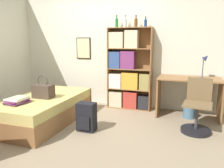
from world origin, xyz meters
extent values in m
plane|color=gray|center=(0.00, 0.00, 0.00)|extent=(14.00, 14.00, 0.00)
cube|color=beige|center=(0.00, 1.50, 1.30)|extent=(10.00, 0.06, 2.60)
cube|color=black|center=(-0.52, 1.46, 1.30)|extent=(0.35, 0.02, 0.49)
cube|color=beige|center=(-0.52, 1.44, 1.30)|extent=(0.31, 0.01, 0.45)
cube|color=olive|center=(-0.63, 0.00, 0.15)|extent=(1.03, 1.90, 0.30)
cube|color=tan|center=(-0.63, 0.00, 0.38)|extent=(1.00, 1.87, 0.17)
cube|color=olive|center=(-0.63, 0.93, 0.23)|extent=(1.03, 0.04, 0.47)
cube|color=#47382D|center=(-0.59, -0.05, 0.58)|extent=(0.35, 0.21, 0.23)
torus|color=#47382D|center=(-0.59, -0.05, 0.76)|extent=(0.21, 0.02, 0.21)
cube|color=#232328|center=(-0.79, -0.49, 0.48)|extent=(0.30, 0.32, 0.02)
cube|color=#7A336B|center=(-0.78, -0.49, 0.49)|extent=(0.36, 0.39, 0.01)
cube|color=beige|center=(-0.78, -0.48, 0.50)|extent=(0.23, 0.31, 0.02)
cube|color=#7A336B|center=(-0.77, -0.49, 0.52)|extent=(0.26, 0.35, 0.02)
cube|color=silver|center=(-0.79, -0.50, 0.54)|extent=(0.30, 0.28, 0.02)
cube|color=beige|center=(-0.76, -0.47, 0.56)|extent=(0.25, 0.28, 0.02)
cube|color=olive|center=(0.18, 1.31, 0.87)|extent=(0.02, 0.28, 1.74)
cube|color=olive|center=(1.10, 1.31, 0.87)|extent=(0.02, 0.28, 1.74)
cube|color=olive|center=(0.64, 1.44, 0.87)|extent=(0.94, 0.01, 1.74)
cube|color=olive|center=(0.64, 1.31, 0.01)|extent=(0.90, 0.28, 0.02)
cube|color=olive|center=(0.64, 1.31, 0.44)|extent=(0.90, 0.28, 0.02)
cube|color=olive|center=(0.64, 1.31, 0.87)|extent=(0.90, 0.28, 0.02)
cube|color=olive|center=(0.64, 1.31, 1.31)|extent=(0.90, 0.28, 0.02)
cube|color=olive|center=(0.64, 1.31, 1.73)|extent=(0.90, 0.28, 0.02)
cube|color=beige|center=(0.35, 1.29, 0.19)|extent=(0.30, 0.21, 0.34)
cube|color=#B2382D|center=(0.68, 1.29, 0.20)|extent=(0.30, 0.21, 0.36)
cube|color=#232328|center=(0.97, 1.29, 0.16)|extent=(0.22, 0.21, 0.29)
cube|color=silver|center=(0.33, 1.29, 0.60)|extent=(0.27, 0.21, 0.32)
cube|color=gold|center=(0.66, 1.29, 0.62)|extent=(0.35, 0.21, 0.35)
cube|color=#99894C|center=(0.98, 1.29, 0.62)|extent=(0.21, 0.21, 0.34)
cube|color=#334C84|center=(0.32, 1.29, 1.06)|extent=(0.25, 0.21, 0.36)
cube|color=#7A336B|center=(0.61, 1.29, 1.07)|extent=(0.30, 0.21, 0.37)
cube|color=beige|center=(0.35, 1.29, 1.48)|extent=(0.31, 0.21, 0.33)
cube|color=beige|center=(0.68, 1.29, 1.50)|extent=(0.27, 0.21, 0.36)
cylinder|color=#1E6B2D|center=(0.33, 1.33, 1.83)|extent=(0.06, 0.06, 0.18)
cylinder|color=#1E6B2D|center=(0.33, 1.33, 1.95)|extent=(0.03, 0.03, 0.06)
cylinder|color=#232328|center=(0.33, 1.33, 1.99)|extent=(0.03, 0.03, 0.02)
cylinder|color=#B7BCC1|center=(0.52, 1.35, 1.83)|extent=(0.06, 0.06, 0.17)
cylinder|color=#B7BCC1|center=(0.52, 1.35, 1.94)|extent=(0.03, 0.03, 0.05)
cylinder|color=#232328|center=(0.52, 1.35, 1.98)|extent=(0.03, 0.03, 0.02)
cylinder|color=brown|center=(0.75, 1.32, 1.83)|extent=(0.07, 0.07, 0.17)
cylinder|color=brown|center=(0.75, 1.32, 1.94)|extent=(0.03, 0.03, 0.05)
cylinder|color=#232328|center=(0.75, 1.32, 1.97)|extent=(0.03, 0.03, 0.02)
cylinder|color=navy|center=(0.95, 1.33, 1.81)|extent=(0.06, 0.06, 0.15)
cylinder|color=navy|center=(0.95, 1.33, 1.91)|extent=(0.02, 0.02, 0.05)
cylinder|color=#232328|center=(0.95, 1.33, 1.94)|extent=(0.03, 0.03, 0.02)
cube|color=olive|center=(1.86, 1.13, 0.76)|extent=(1.17, 0.64, 0.02)
cube|color=olive|center=(1.30, 1.13, 0.37)|extent=(0.03, 0.60, 0.75)
cube|color=olive|center=(2.43, 1.13, 0.37)|extent=(0.03, 0.60, 0.75)
cylinder|color=navy|center=(2.08, 1.15, 0.78)|extent=(0.12, 0.12, 0.02)
cylinder|color=navy|center=(2.08, 1.15, 0.96)|extent=(0.02, 0.02, 0.35)
cone|color=navy|center=(2.12, 1.15, 1.16)|extent=(0.15, 0.11, 0.15)
cylinder|color=black|center=(2.00, 0.37, 0.03)|extent=(0.47, 0.47, 0.06)
cylinder|color=#333338|center=(2.00, 0.37, 0.23)|extent=(0.05, 0.05, 0.45)
cube|color=brown|center=(2.00, 0.37, 0.47)|extent=(0.48, 0.48, 0.03)
cube|color=brown|center=(2.02, 0.57, 0.68)|extent=(0.39, 0.09, 0.39)
cube|color=black|center=(0.28, -0.13, 0.24)|extent=(0.30, 0.20, 0.47)
cube|color=black|center=(0.28, -0.25, 0.17)|extent=(0.21, 0.03, 0.21)
cylinder|color=slate|center=(1.90, 1.06, 0.13)|extent=(0.23, 0.23, 0.27)
camera|label=1|loc=(1.79, -3.23, 1.47)|focal=35.00mm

